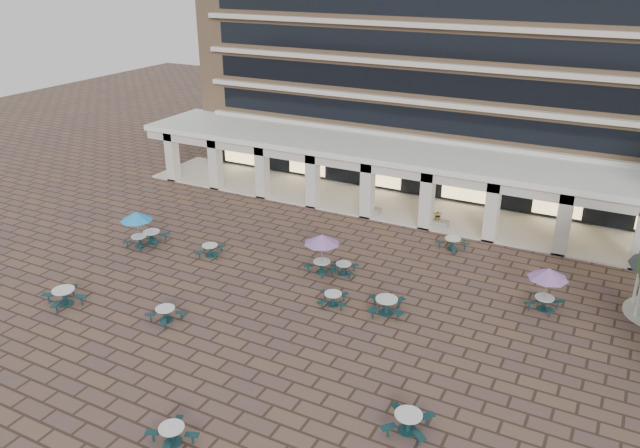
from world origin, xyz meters
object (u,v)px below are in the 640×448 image
at_px(picnic_table_0, 64,295).
at_px(planter_right, 438,221).
at_px(picnic_table_1, 166,313).
at_px(planter_left, 370,208).
at_px(picnic_table_2, 172,433).

xyz_separation_m(picnic_table_0, planter_right, (13.96, 18.59, -0.07)).
relative_size(picnic_table_0, picnic_table_1, 1.30).
distance_m(planter_left, planter_right, 4.87).
height_order(planter_left, planter_right, planter_left).
bearing_deg(picnic_table_1, picnic_table_2, -37.80).
distance_m(picnic_table_0, picnic_table_2, 12.65).
xyz_separation_m(picnic_table_0, picnic_table_1, (5.69, 1.15, -0.08)).
xyz_separation_m(picnic_table_1, planter_right, (8.28, 17.44, 0.01)).
relative_size(picnic_table_2, planter_left, 1.30).
distance_m(picnic_table_1, planter_right, 19.30).
distance_m(picnic_table_0, planter_left, 20.69).
bearing_deg(planter_right, picnic_table_1, -115.40).
bearing_deg(picnic_table_2, planter_left, 117.90).
height_order(picnic_table_0, planter_right, planter_right).
distance_m(picnic_table_2, planter_right, 24.03).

